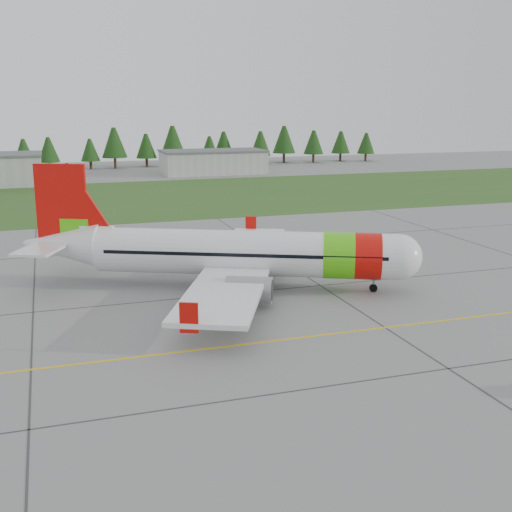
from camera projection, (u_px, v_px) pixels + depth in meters
name	position (u px, v px, depth m)	size (l,w,h in m)	color
ground	(301.00, 390.00, 37.32)	(320.00, 320.00, 0.00)	gray
aircraft	(236.00, 253.00, 57.58)	(34.35, 32.60, 11.02)	white
service_van	(85.00, 207.00, 88.87)	(1.61, 1.52, 4.62)	silver
grass_strip	(127.00, 198.00, 113.14)	(320.00, 50.00, 0.03)	#30561E
taxi_guideline	(258.00, 343.00, 44.71)	(120.00, 0.25, 0.02)	gold
hangar_east	(213.00, 163.00, 153.40)	(24.00, 12.00, 5.20)	#A8A8A3
treeline	(98.00, 149.00, 163.77)	(160.00, 8.00, 10.00)	#1C3F14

